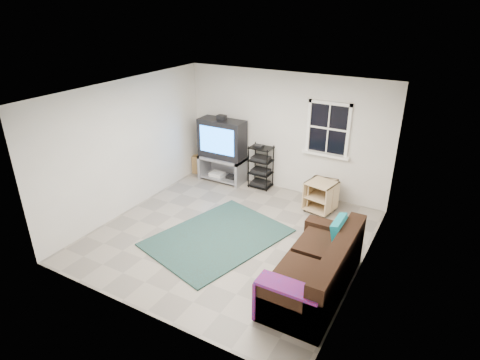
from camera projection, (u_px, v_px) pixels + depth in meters
The scene contains 8 objects.
room at pixel (328, 132), 8.08m from camera, with size 4.60×4.62×4.60m.
tv_unit at pixel (222, 145), 9.18m from camera, with size 1.07×0.54×1.58m.
av_rack at pixel (261, 169), 9.00m from camera, with size 0.50×0.36×0.99m.
side_table_left at pixel (322, 195), 8.04m from camera, with size 0.63×0.63×0.63m.
side_table_right at pixel (323, 192), 8.17m from camera, with size 0.57×0.58×0.60m.
sofa at pixel (316, 271), 5.81m from camera, with size 0.92×2.07×0.95m.
shag_rug at pixel (218, 237), 7.21m from camera, with size 1.72×2.36×0.03m, color black.
paper_bag at pixel (199, 164), 9.84m from camera, with size 0.31×0.20×0.44m, color #A27E48.
Camera 1 is at (3.22, -5.35, 3.93)m, focal length 30.00 mm.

